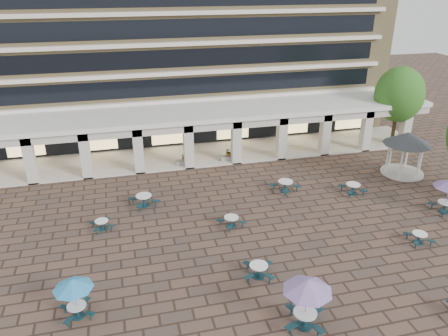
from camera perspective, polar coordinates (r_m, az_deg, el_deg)
The scene contains 16 objects.
ground at distance 27.90m, azimuth 4.22°, elevation -9.49°, with size 120.00×120.00×0.00m, color brown.
apartment_building at distance 48.19m, azimuth -5.28°, elevation 20.57°, with size 40.00×15.50×25.20m.
retail_arcade at distance 39.58m, azimuth -2.28°, elevation 5.74°, with size 42.00×6.60×4.40m.
picnic_table_4 at distance 22.51m, azimuth -19.13°, elevation -14.29°, with size 1.93×1.93×2.23m.
picnic_table_5 at distance 24.75m, azimuth 4.55°, elevation -13.09°, with size 2.00×2.00×0.77m.
picnic_table_6 at distance 20.94m, azimuth 10.88°, elevation -15.03°, with size 2.36×2.36×2.72m.
picnic_table_7 at distance 30.02m, azimuth 24.15°, elevation -8.24°, with size 1.61×1.61×0.68m.
picnic_table_8 at distance 29.89m, azimuth -15.66°, elevation -7.06°, with size 1.71×1.71×0.66m.
picnic_table_9 at distance 32.04m, azimuth -10.42°, elevation -4.07°, with size 2.29×2.29×0.85m.
picnic_table_10 at distance 33.94m, azimuth 8.01°, elevation -2.22°, with size 2.34×2.34×0.86m.
picnic_table_12 at distance 29.08m, azimuth 0.96°, elevation -6.91°, with size 1.95×1.95×0.72m.
picnic_table_13 at distance 34.67m, azimuth 16.48°, elevation -2.50°, with size 1.85×1.85×0.80m.
gazebo at distance 38.78m, azimuth 22.79°, elevation 3.01°, with size 3.88×3.88×3.61m.
tree_east_c at distance 44.89m, azimuth 21.92°, elevation 8.88°, with size 4.59×4.59×7.64m.
planter_left at distance 38.33m, azimuth -5.18°, elevation 0.95°, with size 1.50×0.60×1.18m.
planter_right at distance 39.04m, azimuth 0.63°, elevation 1.63°, with size 1.50×0.73×1.28m.
Camera 1 is at (-7.60, -22.04, 15.32)m, focal length 35.00 mm.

